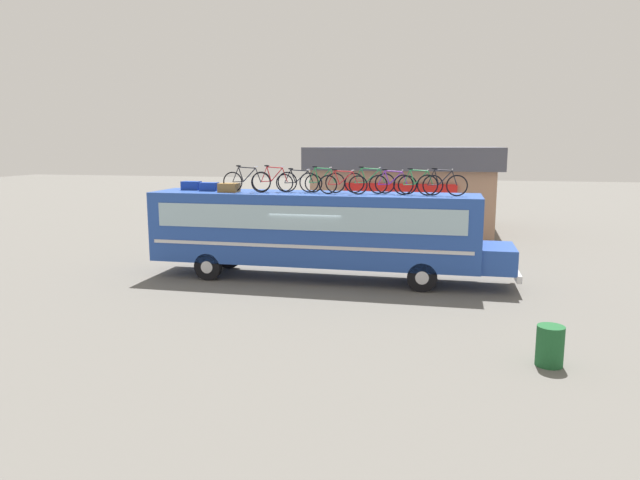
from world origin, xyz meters
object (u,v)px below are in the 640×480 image
luggage_bag_1 (191,186)px  rooftop_bicycle_3 (299,182)px  luggage_bag_2 (209,187)px  rooftop_bicycle_7 (393,184)px  rooftop_bicycle_1 (247,181)px  rooftop_bicycle_6 (369,182)px  rooftop_bicycle_8 (418,184)px  bus (318,229)px  rooftop_bicycle_4 (322,182)px  rooftop_bicycle_5 (343,184)px  rooftop_bicycle_2 (274,181)px  luggage_bag_3 (229,188)px  rooftop_bicycle_9 (442,184)px  trash_bin (550,346)px

luggage_bag_1 → rooftop_bicycle_3: bearing=-1.5°
luggage_bag_2 → rooftop_bicycle_7: rooftop_bicycle_7 is taller
rooftop_bicycle_1 → rooftop_bicycle_6: bearing=7.7°
rooftop_bicycle_1 → rooftop_bicycle_8: (6.05, 0.19, -0.02)m
rooftop_bicycle_1 → rooftop_bicycle_7: size_ratio=1.08×
bus → rooftop_bicycle_4: (0.14, 0.10, 1.69)m
rooftop_bicycle_3 → rooftop_bicycle_8: bearing=-4.5°
rooftop_bicycle_4 → rooftop_bicycle_5: rooftop_bicycle_4 is taller
rooftop_bicycle_5 → luggage_bag_1: bearing=174.2°
rooftop_bicycle_2 → rooftop_bicycle_3: bearing=3.0°
luggage_bag_2 → rooftop_bicycle_4: size_ratio=0.38×
luggage_bag_3 → rooftop_bicycle_1: bearing=-3.6°
luggage_bag_2 → rooftop_bicycle_9: rooftop_bicycle_9 is taller
rooftop_bicycle_4 → rooftop_bicycle_9: size_ratio=1.00×
luggage_bag_2 → rooftop_bicycle_4: rooftop_bicycle_4 is taller
rooftop_bicycle_2 → rooftop_bicycle_5: 2.65m
rooftop_bicycle_1 → trash_bin: rooftop_bicycle_1 is taller
luggage_bag_1 → trash_bin: (11.80, -7.18, -2.84)m
rooftop_bicycle_1 → rooftop_bicycle_8: 6.05m
rooftop_bicycle_4 → rooftop_bicycle_7: rooftop_bicycle_4 is taller
rooftop_bicycle_2 → trash_bin: size_ratio=1.89×
luggage_bag_1 → rooftop_bicycle_3: (4.24, -0.11, 0.20)m
rooftop_bicycle_4 → rooftop_bicycle_7: 2.51m
rooftop_bicycle_2 → rooftop_bicycle_7: bearing=-0.5°
luggage_bag_2 → rooftop_bicycle_2: size_ratio=0.37×
rooftop_bicycle_1 → rooftop_bicycle_7: 5.19m
bus → luggage_bag_1: luggage_bag_1 is taller
rooftop_bicycle_7 → trash_bin: rooftop_bicycle_7 is taller
luggage_bag_3 → rooftop_bicycle_5: (4.19, -0.02, 0.21)m
rooftop_bicycle_8 → trash_bin: (3.31, -6.74, -3.06)m
trash_bin → rooftop_bicycle_9: bearing=110.6°
rooftop_bicycle_9 → rooftop_bicycle_4: bearing=175.4°
rooftop_bicycle_9 → rooftop_bicycle_3: bearing=175.3°
rooftop_bicycle_7 → rooftop_bicycle_3: bearing=178.5°
rooftop_bicycle_3 → luggage_bag_3: bearing=-169.1°
rooftop_bicycle_4 → rooftop_bicycle_8: bearing=-4.3°
rooftop_bicycle_1 → rooftop_bicycle_8: rooftop_bicycle_1 is taller
bus → trash_bin: bus is taller
rooftop_bicycle_6 → trash_bin: rooftop_bicycle_6 is taller
rooftop_bicycle_5 → trash_bin: (5.86, -6.57, -3.04)m
rooftop_bicycle_8 → trash_bin: size_ratio=1.85×
rooftop_bicycle_2 → rooftop_bicycle_3: rooftop_bicycle_2 is taller
rooftop_bicycle_4 → rooftop_bicycle_8: rooftop_bicycle_4 is taller
rooftop_bicycle_1 → rooftop_bicycle_6: 4.39m
luggage_bag_2 → rooftop_bicycle_6: rooftop_bicycle_6 is taller
rooftop_bicycle_7 → rooftop_bicycle_8: size_ratio=0.99×
bus → rooftop_bicycle_7: 3.12m
rooftop_bicycle_1 → rooftop_bicycle_5: rooftop_bicycle_1 is taller
rooftop_bicycle_2 → rooftop_bicycle_7: rooftop_bicycle_2 is taller
rooftop_bicycle_3 → trash_bin: (7.56, -7.07, -3.04)m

